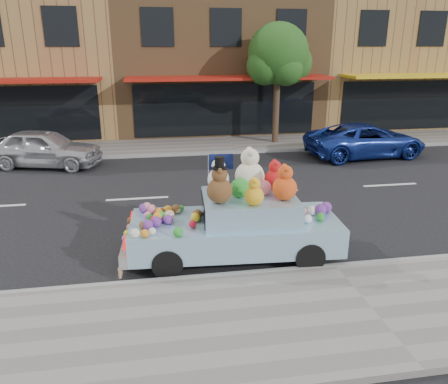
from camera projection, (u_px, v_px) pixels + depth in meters
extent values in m
plane|color=black|center=(270.00, 192.00, 13.41)|extent=(120.00, 120.00, 0.00)
cube|color=gray|center=(371.00, 310.00, 7.32)|extent=(60.00, 3.00, 0.12)
cube|color=gray|center=(231.00, 144.00, 19.47)|extent=(60.00, 3.00, 0.12)
cube|color=gray|center=(335.00, 267.00, 8.72)|extent=(60.00, 0.12, 0.13)
cube|color=gray|center=(238.00, 152.00, 18.06)|extent=(60.00, 0.12, 0.13)
cube|color=olive|center=(17.00, 61.00, 21.94)|extent=(10.00, 8.00, 7.00)
cube|color=black|center=(61.00, 26.00, 18.17)|extent=(1.40, 0.06, 1.60)
cube|color=olive|center=(213.00, 60.00, 23.50)|extent=(10.00, 8.00, 7.00)
cube|color=black|center=(226.00, 109.00, 20.42)|extent=(8.50, 0.06, 2.40)
cube|color=#A2180F|center=(229.00, 78.00, 19.11)|extent=(9.00, 1.80, 0.12)
cube|color=black|center=(157.00, 27.00, 18.79)|extent=(1.40, 0.06, 1.60)
cube|color=black|center=(226.00, 27.00, 19.26)|extent=(1.40, 0.06, 1.60)
cube|color=black|center=(291.00, 28.00, 19.73)|extent=(1.40, 0.06, 1.60)
cube|color=olive|center=(386.00, 59.00, 25.06)|extent=(10.00, 8.00, 7.00)
cube|color=black|center=(421.00, 105.00, 21.97)|extent=(8.50, 0.06, 2.40)
cube|color=gold|center=(437.00, 75.00, 20.67)|extent=(9.00, 1.80, 0.12)
cube|color=black|center=(374.00, 28.00, 20.35)|extent=(1.40, 0.06, 1.60)
cube|color=black|center=(432.00, 29.00, 20.82)|extent=(1.40, 0.06, 1.60)
cylinder|color=#38281C|center=(276.00, 109.00, 19.28)|extent=(0.28, 0.28, 3.20)
sphere|color=#1D4313|center=(278.00, 54.00, 18.54)|extent=(2.60, 2.60, 2.60)
sphere|color=#1D4313|center=(291.00, 63.00, 19.05)|extent=(1.80, 1.80, 1.80)
sphere|color=#1D4313|center=(265.00, 66.00, 18.42)|extent=(1.60, 1.60, 1.60)
sphere|color=#1D4313|center=(286.00, 69.00, 18.20)|extent=(1.40, 1.40, 1.40)
sphere|color=#1D4313|center=(267.00, 60.00, 19.15)|extent=(1.60, 1.60, 1.60)
imported|color=silver|center=(44.00, 148.00, 15.94)|extent=(4.37, 2.66, 1.39)
imported|color=#1B3398|center=(365.00, 140.00, 17.42)|extent=(4.93, 2.59, 1.32)
cylinder|color=black|center=(310.00, 257.00, 8.64)|extent=(0.61, 0.24, 0.60)
cylinder|color=black|center=(290.00, 226.00, 10.11)|extent=(0.61, 0.24, 0.60)
cylinder|color=black|center=(167.00, 264.00, 8.37)|extent=(0.61, 0.24, 0.60)
cylinder|color=black|center=(169.00, 231.00, 9.84)|extent=(0.61, 0.24, 0.60)
cube|color=#95C3DF|center=(235.00, 232.00, 9.16)|extent=(4.40, 1.97, 0.60)
cube|color=#95C3DF|center=(249.00, 207.00, 9.01)|extent=(1.99, 1.62, 0.50)
cube|color=silver|center=(128.00, 243.00, 9.00)|extent=(0.27, 1.79, 0.26)
cube|color=red|center=(126.00, 243.00, 8.26)|extent=(0.08, 0.28, 0.16)
cube|color=red|center=(133.00, 217.00, 9.54)|extent=(0.08, 0.28, 0.16)
cube|color=black|center=(203.00, 209.00, 8.92)|extent=(0.12, 1.30, 0.40)
sphere|color=#533217|center=(220.00, 191.00, 8.46)|extent=(0.50, 0.50, 0.50)
sphere|color=#533217|center=(220.00, 175.00, 8.36)|extent=(0.31, 0.31, 0.31)
sphere|color=#533217|center=(220.00, 171.00, 8.22)|extent=(0.12, 0.12, 0.12)
sphere|color=#533217|center=(219.00, 168.00, 8.43)|extent=(0.12, 0.12, 0.12)
cylinder|color=black|center=(219.00, 168.00, 8.31)|extent=(0.30, 0.30, 0.02)
cylinder|color=black|center=(219.00, 162.00, 8.28)|extent=(0.19, 0.19, 0.22)
sphere|color=beige|center=(250.00, 176.00, 9.17)|extent=(0.63, 0.63, 0.63)
sphere|color=beige|center=(250.00, 158.00, 9.04)|extent=(0.39, 0.39, 0.39)
sphere|color=beige|center=(252.00, 153.00, 8.87)|extent=(0.15, 0.15, 0.15)
sphere|color=beige|center=(249.00, 150.00, 9.13)|extent=(0.15, 0.15, 0.15)
sphere|color=#C43F12|center=(285.00, 188.00, 8.64)|extent=(0.49, 0.49, 0.49)
sphere|color=#C43F12|center=(285.00, 173.00, 8.53)|extent=(0.30, 0.30, 0.30)
sphere|color=#C43F12|center=(287.00, 169.00, 8.40)|extent=(0.12, 0.12, 0.12)
sphere|color=#C43F12|center=(284.00, 166.00, 8.60)|extent=(0.12, 0.12, 0.12)
sphere|color=#B21314|center=(275.00, 179.00, 9.30)|extent=(0.43, 0.43, 0.43)
sphere|color=#B21314|center=(275.00, 167.00, 9.21)|extent=(0.27, 0.27, 0.27)
sphere|color=#B21314|center=(277.00, 164.00, 9.09)|extent=(0.10, 0.10, 0.10)
sphere|color=#B21314|center=(274.00, 162.00, 9.27)|extent=(0.10, 0.10, 0.10)
sphere|color=silver|center=(218.00, 179.00, 9.23)|extent=(0.47, 0.47, 0.47)
sphere|color=silver|center=(218.00, 166.00, 9.13)|extent=(0.29, 0.29, 0.29)
sphere|color=silver|center=(219.00, 163.00, 9.00)|extent=(0.11, 0.11, 0.11)
sphere|color=silver|center=(218.00, 160.00, 9.19)|extent=(0.11, 0.11, 0.11)
sphere|color=orange|center=(254.00, 196.00, 8.36)|extent=(0.38, 0.38, 0.38)
sphere|color=orange|center=(255.00, 184.00, 8.28)|extent=(0.23, 0.23, 0.23)
sphere|color=orange|center=(256.00, 181.00, 8.18)|extent=(0.09, 0.09, 0.09)
sphere|color=orange|center=(254.00, 179.00, 8.33)|extent=(0.09, 0.09, 0.09)
sphere|color=#248627|center=(240.00, 188.00, 8.86)|extent=(0.40, 0.40, 0.40)
sphere|color=#CC6679|center=(264.00, 188.00, 8.96)|extent=(0.32, 0.32, 0.32)
sphere|color=olive|center=(158.00, 217.00, 8.93)|extent=(0.19, 0.19, 0.19)
sphere|color=#612A80|center=(168.00, 220.00, 8.78)|extent=(0.20, 0.20, 0.20)
sphere|color=red|center=(193.00, 224.00, 8.62)|extent=(0.16, 0.16, 0.16)
sphere|color=orange|center=(168.00, 210.00, 9.32)|extent=(0.19, 0.19, 0.19)
sphere|color=#612A80|center=(148.00, 225.00, 8.51)|extent=(0.20, 0.20, 0.20)
sphere|color=#612A80|center=(143.00, 208.00, 9.40)|extent=(0.20, 0.20, 0.20)
sphere|color=orange|center=(159.00, 212.00, 9.24)|extent=(0.17, 0.17, 0.17)
sphere|color=#CC6679|center=(152.00, 209.00, 9.35)|extent=(0.20, 0.20, 0.20)
sphere|color=orange|center=(158.00, 217.00, 8.90)|extent=(0.22, 0.22, 0.22)
sphere|color=brown|center=(176.00, 209.00, 9.36)|extent=(0.19, 0.19, 0.19)
sphere|color=red|center=(196.00, 219.00, 8.89)|extent=(0.14, 0.14, 0.14)
sphere|color=#CC6679|center=(147.00, 215.00, 9.09)|extent=(0.15, 0.15, 0.15)
sphere|color=brown|center=(143.00, 225.00, 8.54)|extent=(0.16, 0.16, 0.16)
sphere|color=beige|center=(135.00, 233.00, 8.16)|extent=(0.18, 0.18, 0.18)
sphere|color=orange|center=(145.00, 233.00, 8.19)|extent=(0.16, 0.16, 0.16)
sphere|color=#248627|center=(150.00, 217.00, 8.99)|extent=(0.13, 0.13, 0.13)
sphere|color=#CC6679|center=(147.00, 207.00, 9.43)|extent=(0.21, 0.21, 0.21)
sphere|color=yellow|center=(195.00, 217.00, 8.89)|extent=(0.20, 0.20, 0.20)
sphere|color=white|center=(198.00, 214.00, 9.13)|extent=(0.15, 0.15, 0.15)
sphere|color=olive|center=(178.00, 210.00, 9.35)|extent=(0.14, 0.14, 0.14)
sphere|color=brown|center=(161.00, 211.00, 9.26)|extent=(0.16, 0.16, 0.16)
sphere|color=#612A80|center=(163.00, 219.00, 8.89)|extent=(0.14, 0.14, 0.14)
sphere|color=#612A80|center=(156.00, 222.00, 8.66)|extent=(0.21, 0.21, 0.21)
sphere|color=#248627|center=(181.00, 208.00, 9.50)|extent=(0.13, 0.13, 0.13)
sphere|color=beige|center=(152.00, 231.00, 8.30)|extent=(0.14, 0.14, 0.14)
sphere|color=#248627|center=(178.00, 232.00, 8.20)|extent=(0.19, 0.19, 0.19)
sphere|color=brown|center=(198.00, 214.00, 9.03)|extent=(0.21, 0.21, 0.21)
sphere|color=orange|center=(161.00, 218.00, 8.92)|extent=(0.14, 0.14, 0.14)
sphere|color=red|center=(154.00, 220.00, 8.82)|extent=(0.16, 0.16, 0.16)
sphere|color=#248627|center=(161.00, 216.00, 8.93)|extent=(0.21, 0.21, 0.21)
sphere|color=#D8A88C|center=(169.00, 215.00, 8.95)|extent=(0.22, 0.22, 0.22)
sphere|color=olive|center=(126.00, 239.00, 8.71)|extent=(0.17, 0.17, 0.17)
sphere|color=orange|center=(131.00, 220.00, 9.70)|extent=(0.13, 0.13, 0.13)
sphere|color=#612A80|center=(126.00, 240.00, 8.68)|extent=(0.15, 0.15, 0.15)
sphere|color=yellow|center=(127.00, 234.00, 8.96)|extent=(0.16, 0.16, 0.16)
sphere|color=#CC6679|center=(129.00, 227.00, 9.31)|extent=(0.13, 0.13, 0.13)
sphere|color=brown|center=(131.00, 221.00, 9.59)|extent=(0.17, 0.17, 0.17)
sphere|color=yellow|center=(128.00, 233.00, 9.01)|extent=(0.12, 0.12, 0.12)
sphere|color=white|center=(308.00, 219.00, 8.84)|extent=(0.18, 0.18, 0.18)
sphere|color=beige|center=(312.00, 211.00, 9.24)|extent=(0.21, 0.21, 0.21)
sphere|color=#248627|center=(321.00, 217.00, 8.94)|extent=(0.18, 0.18, 0.18)
sphere|color=#CC6679|center=(302.00, 211.00, 9.23)|extent=(0.19, 0.19, 0.19)
sphere|color=#612A80|center=(326.00, 207.00, 9.38)|extent=(0.24, 0.24, 0.24)
sphere|color=#612A80|center=(320.00, 210.00, 9.19)|extent=(0.26, 0.26, 0.26)
cylinder|color=#997A54|center=(120.00, 274.00, 8.27)|extent=(0.06, 0.06, 0.17)
sphere|color=#997A54|center=(119.00, 270.00, 8.23)|extent=(0.07, 0.07, 0.07)
cylinder|color=#997A54|center=(121.00, 272.00, 8.36)|extent=(0.06, 0.06, 0.17)
sphere|color=#997A54|center=(120.00, 267.00, 8.33)|extent=(0.07, 0.07, 0.07)
cylinder|color=#997A54|center=(121.00, 269.00, 8.45)|extent=(0.06, 0.06, 0.17)
sphere|color=#997A54|center=(121.00, 265.00, 8.42)|extent=(0.07, 0.07, 0.07)
cylinder|color=#997A54|center=(122.00, 266.00, 8.55)|extent=(0.06, 0.06, 0.17)
sphere|color=#997A54|center=(121.00, 262.00, 8.52)|extent=(0.07, 0.07, 0.07)
cylinder|color=#997A54|center=(122.00, 264.00, 8.64)|extent=(0.06, 0.06, 0.17)
sphere|color=#997A54|center=(122.00, 260.00, 8.61)|extent=(0.07, 0.07, 0.07)
cylinder|color=#997A54|center=(123.00, 262.00, 8.74)|extent=(0.06, 0.06, 0.17)
sphere|color=#997A54|center=(123.00, 257.00, 8.71)|extent=(0.07, 0.07, 0.07)
cylinder|color=#997A54|center=(124.00, 259.00, 8.83)|extent=(0.06, 0.06, 0.17)
sphere|color=#997A54|center=(123.00, 255.00, 8.80)|extent=(0.07, 0.07, 0.07)
cylinder|color=#997A54|center=(124.00, 257.00, 8.92)|extent=(0.06, 0.06, 0.17)
sphere|color=#997A54|center=(124.00, 253.00, 8.89)|extent=(0.07, 0.07, 0.07)
cylinder|color=#997A54|center=(125.00, 255.00, 9.02)|extent=(0.06, 0.06, 0.17)
sphere|color=#997A54|center=(124.00, 251.00, 8.99)|extent=(0.07, 0.07, 0.07)
cylinder|color=#997A54|center=(125.00, 253.00, 9.11)|extent=(0.06, 0.06, 0.17)
sphere|color=#997A54|center=(125.00, 249.00, 9.08)|extent=(0.07, 0.07, 0.07)
cylinder|color=#997A54|center=(126.00, 251.00, 9.21)|extent=(0.06, 0.06, 0.17)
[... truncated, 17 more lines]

